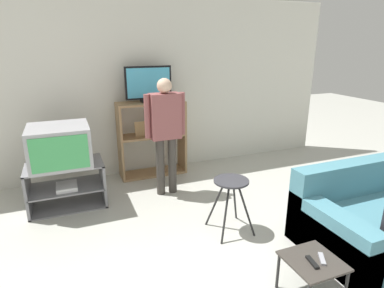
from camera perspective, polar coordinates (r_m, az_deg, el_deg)
wall_back at (r=4.92m, az=-9.11°, el=9.87°), size 6.40×0.06×2.60m
tv_stand at (r=4.25m, az=-21.37°, el=-6.87°), size 0.89×0.53×0.55m
television_main at (r=4.09m, az=-22.45°, el=-0.26°), size 0.68×0.64×0.47m
media_shelf at (r=4.84m, az=-7.13°, el=1.04°), size 0.99×0.36×1.12m
television_flat at (r=4.70m, az=-7.73°, el=10.36°), size 0.67×0.20×0.51m
folding_stool at (r=3.39m, az=6.95°, el=-7.91°), size 0.41×0.41×0.59m
snack_table at (r=2.80m, az=20.65°, el=-19.46°), size 0.40×0.40×0.35m
remote_control_black at (r=2.73m, az=20.60°, el=-19.07°), size 0.06×0.15×0.02m
remote_control_white at (r=2.79m, az=22.10°, el=-18.40°), size 0.11×0.14×0.02m
couch at (r=3.73m, az=29.76°, el=-11.70°), size 1.46×0.96×0.76m
person_standing_adult at (r=4.09m, az=-4.76°, el=3.14°), size 0.53×0.20×1.53m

